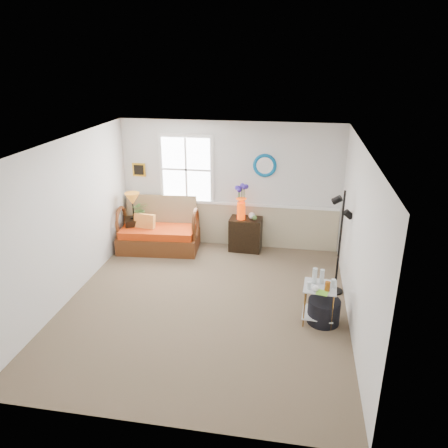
% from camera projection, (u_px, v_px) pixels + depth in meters
% --- Properties ---
extents(floor, '(4.50, 5.00, 0.01)m').
position_uv_depth(floor, '(205.00, 305.00, 7.08)').
color(floor, '#7D6B55').
rests_on(floor, ground).
extents(ceiling, '(4.50, 5.00, 0.01)m').
position_uv_depth(ceiling, '(202.00, 145.00, 6.14)').
color(ceiling, white).
rests_on(ceiling, walls).
extents(walls, '(4.51, 5.01, 2.60)m').
position_uv_depth(walls, '(204.00, 231.00, 6.61)').
color(walls, silver).
rests_on(walls, floor).
extents(wainscot, '(4.46, 0.02, 0.90)m').
position_uv_depth(wainscot, '(230.00, 224.00, 9.19)').
color(wainscot, tan).
rests_on(wainscot, walls).
extents(chair_rail, '(4.46, 0.04, 0.06)m').
position_uv_depth(chair_rail, '(230.00, 203.00, 9.01)').
color(chair_rail, white).
rests_on(chair_rail, walls).
extents(window, '(1.14, 0.06, 1.44)m').
position_uv_depth(window, '(186.00, 170.00, 8.91)').
color(window, white).
rests_on(window, walls).
extents(picture, '(0.28, 0.03, 0.28)m').
position_uv_depth(picture, '(139.00, 170.00, 9.10)').
color(picture, '#B58118').
rests_on(picture, walls).
extents(mirror, '(0.47, 0.07, 0.47)m').
position_uv_depth(mirror, '(265.00, 165.00, 8.61)').
color(mirror, '#0774BD').
rests_on(mirror, walls).
extents(loveseat, '(1.68, 1.05, 1.05)m').
position_uv_depth(loveseat, '(159.00, 225.00, 8.95)').
color(loveseat, '#4F2E11').
rests_on(loveseat, floor).
extents(throw_pillow, '(0.44, 0.16, 0.43)m').
position_uv_depth(throw_pillow, '(145.00, 224.00, 8.90)').
color(throw_pillow, '#E75B1A').
rests_on(throw_pillow, loveseat).
extents(lamp_stand, '(0.47, 0.47, 0.63)m').
position_uv_depth(lamp_stand, '(135.00, 232.00, 9.14)').
color(lamp_stand, black).
rests_on(lamp_stand, floor).
extents(table_lamp, '(0.43, 0.43, 0.56)m').
position_uv_depth(table_lamp, '(133.00, 206.00, 8.90)').
color(table_lamp, '#BD701E').
rests_on(table_lamp, lamp_stand).
extents(potted_plant, '(0.45, 0.47, 0.28)m').
position_uv_depth(potted_plant, '(140.00, 211.00, 9.01)').
color(potted_plant, '#50783A').
rests_on(potted_plant, lamp_stand).
extents(cabinet, '(0.66, 0.44, 0.69)m').
position_uv_depth(cabinet, '(246.00, 234.00, 8.97)').
color(cabinet, black).
rests_on(cabinet, floor).
extents(flower_vase, '(0.25, 0.25, 0.72)m').
position_uv_depth(flower_vase, '(241.00, 202.00, 8.69)').
color(flower_vase, '#F03601').
rests_on(flower_vase, cabinet).
extents(side_table, '(0.51, 0.51, 0.60)m').
position_uv_depth(side_table, '(319.00, 304.00, 6.54)').
color(side_table, '#A97835').
rests_on(side_table, floor).
extents(tabletop_items, '(0.49, 0.49, 0.24)m').
position_uv_depth(tabletop_items, '(321.00, 280.00, 6.35)').
color(tabletop_items, silver).
rests_on(tabletop_items, side_table).
extents(floor_lamp, '(0.32, 0.32, 1.81)m').
position_uv_depth(floor_lamp, '(340.00, 243.00, 7.15)').
color(floor_lamp, black).
rests_on(floor_lamp, floor).
extents(ottoman, '(0.56, 0.56, 0.37)m').
position_uv_depth(ottoman, '(324.00, 311.00, 6.57)').
color(ottoman, black).
rests_on(ottoman, floor).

